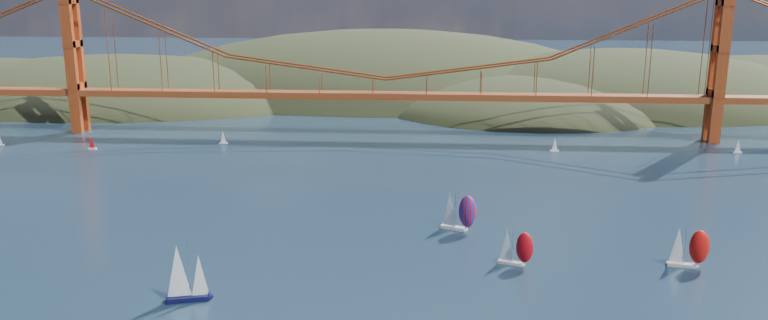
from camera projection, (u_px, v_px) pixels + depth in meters
The scene contains 10 objects.
headlands at pixel (488, 120), 379.69m from camera, with size 725.00×225.00×96.00m.
bridge at pixel (382, 51), 276.96m from camera, with size 552.00×12.00×55.00m.
sloop_navy at pixel (184, 274), 141.12m from camera, with size 8.46×5.77×12.55m.
racer_0 at pixel (515, 247), 158.99m from camera, with size 7.69×4.86×8.60m.
racer_1 at pixel (688, 247), 157.81m from camera, with size 8.38×4.02×9.45m.
racer_rwb at pixel (458, 211), 180.37m from camera, with size 9.13×6.25×10.22m.
distant_boat_2 at pixel (92, 143), 263.05m from camera, with size 3.00×2.00×4.70m.
distant_boat_3 at pixel (223, 137), 271.42m from camera, with size 3.00×2.00×4.70m.
distant_boat_4 at pixel (738, 146), 257.48m from camera, with size 3.00×2.00×4.70m.
distant_boat_8 at pixel (555, 145), 259.73m from camera, with size 3.00×2.00×4.70m.
Camera 1 is at (19.08, -97.64, 60.96)m, focal length 35.00 mm.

